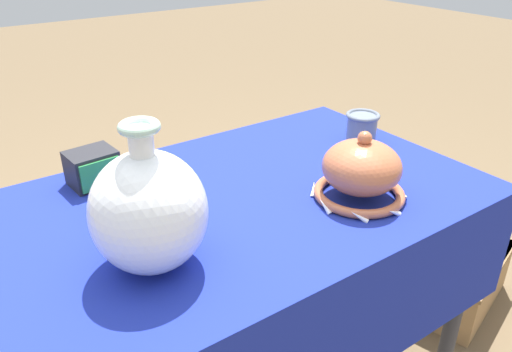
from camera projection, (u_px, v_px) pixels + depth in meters
display_table at (239, 230)px, 1.19m from camera, size 1.21×0.73×0.75m
vase_tall_bulbous at (149, 211)px, 0.89m from camera, size 0.21×0.21×0.29m
vase_dome_bell at (361, 172)px, 1.14m from camera, size 0.23×0.23×0.17m
mosaic_tile_box at (93, 168)px, 1.22m from camera, size 0.12×0.11×0.09m
cup_wide_cobalt at (131, 192)px, 1.10m from camera, size 0.11×0.11×0.09m
cup_wide_slate at (362, 127)px, 1.44m from camera, size 0.10×0.10×0.09m
wooden_crate at (451, 273)px, 1.92m from camera, size 0.52×0.43×0.22m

